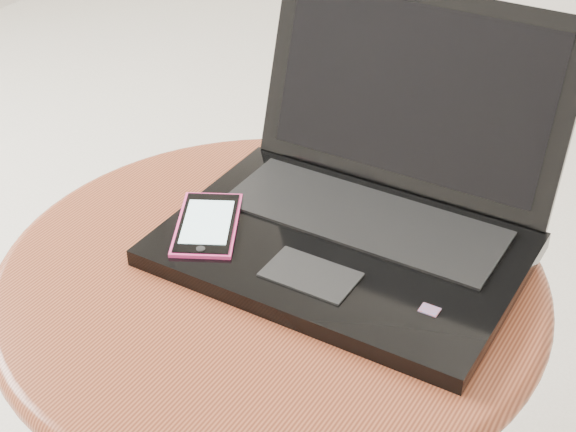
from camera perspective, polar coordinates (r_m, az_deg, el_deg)
The scene contains 4 objects.
table at distance 1.02m, azimuth -1.11°, elevation -8.10°, with size 0.61×0.61×0.48m.
laptop at distance 0.98m, azimuth 4.98°, elevation 0.97°, with size 0.39×0.35×0.25m.
phone_black at distance 0.99m, azimuth -4.00°, elevation -1.55°, with size 0.12×0.14×0.01m.
phone_pink at distance 0.99m, azimuth -5.33°, elevation -0.72°, with size 0.12×0.14×0.02m.
Camera 1 is at (0.34, -0.72, 1.06)m, focal length 53.90 mm.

